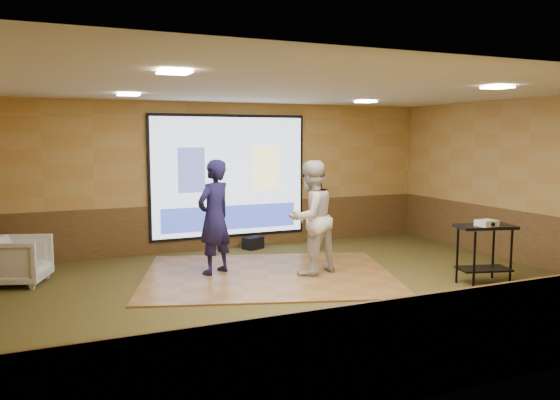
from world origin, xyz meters
name	(u,v)px	position (x,y,z in m)	size (l,w,h in m)	color
ground	(302,291)	(0.00, 0.00, 0.00)	(9.00, 9.00, 0.00)	#2C3418
room_shell	(302,151)	(0.00, 0.00, 2.09)	(9.04, 7.04, 3.02)	#AE8A48
wainscot_back	(229,225)	(0.00, 3.48, 0.47)	(9.00, 0.04, 0.95)	#4B2C19
wainscot_front	(467,338)	(0.00, -3.48, 0.47)	(9.00, 0.04, 0.95)	#4B2C19
wainscot_right	(524,238)	(4.48, 0.00, 0.47)	(0.04, 7.00, 0.95)	#4B2C19
projector_screen	(230,178)	(0.00, 3.44, 1.47)	(3.32, 0.06, 2.52)	black
downlight_nw	(129,95)	(-2.20, 1.80, 2.97)	(0.32, 0.32, 0.02)	#FFEABF
downlight_ne	(366,102)	(2.20, 1.80, 2.97)	(0.32, 0.32, 0.02)	#FFEABF
downlight_sw	(174,72)	(-2.20, -1.50, 2.97)	(0.32, 0.32, 0.02)	#FFEABF
downlight_se	(497,88)	(2.20, -1.50, 2.97)	(0.32, 0.32, 0.02)	#FFEABF
dance_floor	(268,275)	(-0.13, 1.02, 0.01)	(4.09, 3.12, 0.03)	olive
player_left	(214,217)	(-0.92, 1.44, 0.98)	(0.70, 0.46, 1.91)	#181543
player_right	(311,217)	(0.55, 0.80, 0.98)	(0.92, 0.72, 1.89)	beige
av_table	(485,243)	(2.83, -0.75, 0.65)	(0.89, 0.47, 0.93)	black
projector	(487,223)	(2.77, -0.83, 0.98)	(0.29, 0.24, 0.10)	silver
mic_stand	(319,221)	(1.91, 3.14, 0.49)	(0.60, 0.24, 1.53)	black
banquet_chair	(19,261)	(-3.91, 2.09, 0.38)	(0.81, 0.84, 0.76)	gray
duffel_bag	(253,243)	(0.42, 3.20, 0.12)	(0.40, 0.26, 0.25)	black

